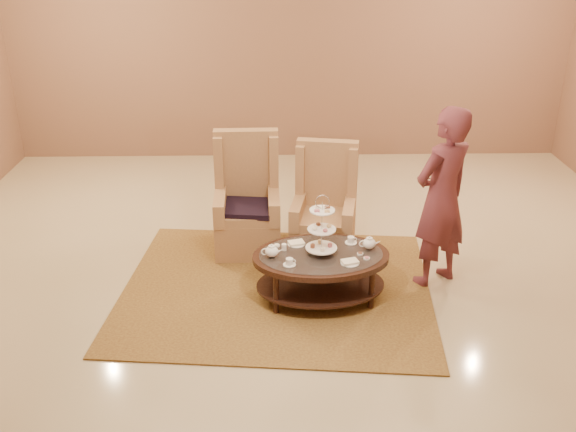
{
  "coord_description": "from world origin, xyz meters",
  "views": [
    {
      "loc": [
        -0.25,
        -5.24,
        3.19
      ],
      "look_at": [
        -0.12,
        0.2,
        0.71
      ],
      "focal_mm": 40.0,
      "sensor_mm": 36.0,
      "label": 1
    }
  ],
  "objects_px": {
    "armchair_right": "(324,217)",
    "armchair_left": "(247,210)",
    "tea_table": "(321,262)",
    "person": "(441,198)"
  },
  "relations": [
    {
      "from": "armchair_right",
      "to": "armchair_left",
      "type": "bearing_deg",
      "value": -179.21
    },
    {
      "from": "tea_table",
      "to": "person",
      "type": "height_order",
      "value": "person"
    },
    {
      "from": "tea_table",
      "to": "armchair_right",
      "type": "bearing_deg",
      "value": 79.73
    },
    {
      "from": "tea_table",
      "to": "armchair_left",
      "type": "xyz_separation_m",
      "value": [
        -0.71,
        1.09,
        0.04
      ]
    },
    {
      "from": "armchair_left",
      "to": "armchair_right",
      "type": "distance_m",
      "value": 0.82
    },
    {
      "from": "armchair_right",
      "to": "tea_table",
      "type": "bearing_deg",
      "value": -85.9
    },
    {
      "from": "armchair_left",
      "to": "person",
      "type": "relative_size",
      "value": 0.71
    },
    {
      "from": "person",
      "to": "armchair_left",
      "type": "bearing_deg",
      "value": -56.87
    },
    {
      "from": "armchair_left",
      "to": "tea_table",
      "type": "bearing_deg",
      "value": -58.35
    },
    {
      "from": "tea_table",
      "to": "person",
      "type": "xyz_separation_m",
      "value": [
        1.13,
        0.29,
        0.5
      ]
    }
  ]
}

